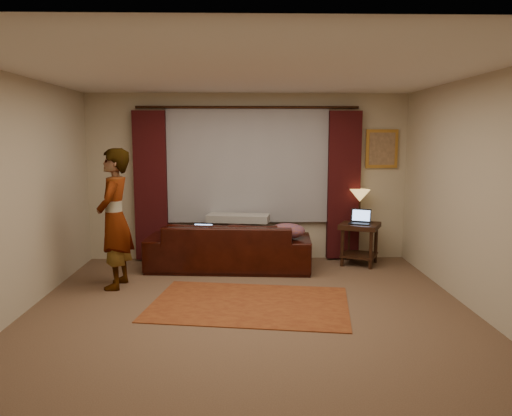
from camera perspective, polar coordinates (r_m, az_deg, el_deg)
The scene contains 20 objects.
floor at distance 5.67m, azimuth -0.73°, elevation -11.85°, with size 5.00×5.00×0.01m, color brown.
ceiling at distance 5.37m, azimuth -0.78°, elevation 15.26°, with size 5.00×5.00×0.02m, color silver.
wall_back at distance 7.86m, azimuth -0.96°, elevation 3.51°, with size 5.00×0.02×2.60m, color #BCAF93.
wall_front at distance 2.90m, azimuth -0.20°, elevation -4.48°, with size 5.00×0.02×2.60m, color #BCAF93.
wall_left at distance 5.90m, azimuth -25.84°, elevation 1.15°, with size 0.02×5.00×2.60m, color #BCAF93.
wall_right at distance 5.95m, azimuth 24.11°, elevation 1.31°, with size 0.02×5.00×2.60m, color #BCAF93.
sheer_curtain at distance 7.78m, azimuth -0.96°, elevation 4.94°, with size 2.50×0.05×1.80m, color gray.
drape_left at distance 7.89m, azimuth -11.92°, elevation 2.48°, with size 0.50×0.14×2.30m, color #350C0D.
drape_right at distance 7.91m, azimuth 9.98°, elevation 2.54°, with size 0.50×0.14×2.30m, color #350C0D.
curtain_rod at distance 7.73m, azimuth -0.97°, elevation 11.44°, with size 0.04×0.04×3.40m, color black.
picture_frame at distance 8.10m, azimuth 14.17°, elevation 6.59°, with size 0.50×0.04×0.60m, color #BD8433.
sofa at distance 7.35m, azimuth -3.08°, elevation -3.28°, with size 2.38×1.03×0.96m, color black.
throw_blanket at distance 7.56m, azimuth -2.05°, elevation 0.79°, with size 0.93×0.37×0.11m, color #999692.
clothing_pile at distance 7.15m, azimuth 3.57°, elevation -2.71°, with size 0.52×0.40×0.22m, color brown.
laptop_sofa at distance 7.16m, azimuth -6.25°, elevation -2.76°, with size 0.30×0.32×0.22m, color black, non-canonical shape.
area_rug at distance 5.92m, azimuth -0.74°, elevation -10.87°, with size 2.27×1.51×0.01m, color brown.
end_table at distance 7.77m, azimuth 11.73°, elevation -4.05°, with size 0.55×0.55×0.64m, color black.
tiffany_lamp at distance 7.84m, azimuth 11.75°, elevation 0.27°, with size 0.31×0.31×0.50m, color olive, non-canonical shape.
laptop_table at distance 7.64m, azimuth 11.77°, elevation -1.00°, with size 0.30×0.33×0.22m, color black, non-canonical shape.
person at distance 6.61m, azimuth -15.86°, elevation -1.20°, with size 0.53×0.53×1.79m, color #999692.
Camera 1 is at (-0.06, -5.33, 1.93)m, focal length 35.00 mm.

